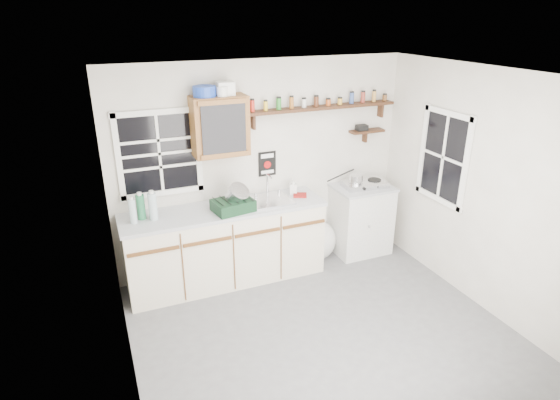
{
  "coord_description": "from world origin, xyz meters",
  "views": [
    {
      "loc": [
        -1.87,
        -3.41,
        2.99
      ],
      "look_at": [
        -0.22,
        0.55,
        1.24
      ],
      "focal_mm": 30.0,
      "sensor_mm": 36.0,
      "label": 1
    }
  ],
  "objects_px": {
    "dish_rack": "(234,202)",
    "hotplate": "(365,184)",
    "upper_cabinet": "(220,126)",
    "main_cabinet": "(226,244)",
    "spice_shelf": "(322,106)",
    "right_cabinet": "(361,219)"
  },
  "relations": [
    {
      "from": "spice_shelf",
      "to": "hotplate",
      "type": "relative_size",
      "value": 3.29
    },
    {
      "from": "right_cabinet",
      "to": "hotplate",
      "type": "bearing_deg",
      "value": -53.47
    },
    {
      "from": "main_cabinet",
      "to": "dish_rack",
      "type": "height_order",
      "value": "dish_rack"
    },
    {
      "from": "upper_cabinet",
      "to": "main_cabinet",
      "type": "bearing_deg",
      "value": -103.68
    },
    {
      "from": "main_cabinet",
      "to": "right_cabinet",
      "type": "height_order",
      "value": "main_cabinet"
    },
    {
      "from": "hotplate",
      "to": "upper_cabinet",
      "type": "bearing_deg",
      "value": -178.89
    },
    {
      "from": "upper_cabinet",
      "to": "hotplate",
      "type": "xyz_separation_m",
      "value": [
        1.81,
        -0.14,
        -0.88
      ]
    },
    {
      "from": "main_cabinet",
      "to": "upper_cabinet",
      "type": "bearing_deg",
      "value": 76.32
    },
    {
      "from": "main_cabinet",
      "to": "hotplate",
      "type": "distance_m",
      "value": 1.91
    },
    {
      "from": "dish_rack",
      "to": "hotplate",
      "type": "xyz_separation_m",
      "value": [
        1.76,
        0.11,
        -0.08
      ]
    },
    {
      "from": "main_cabinet",
      "to": "right_cabinet",
      "type": "xyz_separation_m",
      "value": [
        1.83,
        0.03,
        -0.01
      ]
    },
    {
      "from": "main_cabinet",
      "to": "upper_cabinet",
      "type": "height_order",
      "value": "upper_cabinet"
    },
    {
      "from": "upper_cabinet",
      "to": "hotplate",
      "type": "relative_size",
      "value": 1.12
    },
    {
      "from": "spice_shelf",
      "to": "dish_rack",
      "type": "height_order",
      "value": "spice_shelf"
    },
    {
      "from": "main_cabinet",
      "to": "upper_cabinet",
      "type": "relative_size",
      "value": 3.55
    },
    {
      "from": "main_cabinet",
      "to": "spice_shelf",
      "type": "xyz_separation_m",
      "value": [
        1.3,
        0.21,
        1.47
      ]
    },
    {
      "from": "right_cabinet",
      "to": "upper_cabinet",
      "type": "height_order",
      "value": "upper_cabinet"
    },
    {
      "from": "hotplate",
      "to": "main_cabinet",
      "type": "bearing_deg",
      "value": -174.36
    },
    {
      "from": "right_cabinet",
      "to": "upper_cabinet",
      "type": "bearing_deg",
      "value": 176.24
    },
    {
      "from": "spice_shelf",
      "to": "dish_rack",
      "type": "distance_m",
      "value": 1.55
    },
    {
      "from": "main_cabinet",
      "to": "hotplate",
      "type": "relative_size",
      "value": 3.98
    },
    {
      "from": "right_cabinet",
      "to": "spice_shelf",
      "type": "relative_size",
      "value": 0.48
    }
  ]
}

